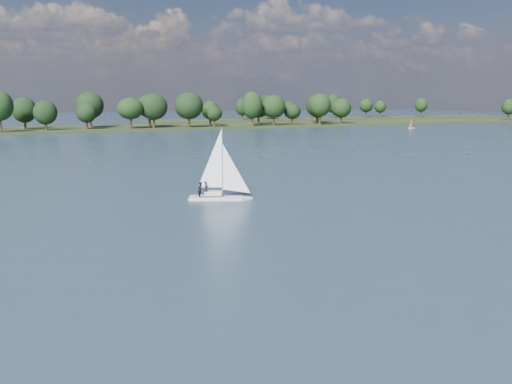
% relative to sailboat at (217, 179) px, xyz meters
% --- Properties ---
extents(ground, '(700.00, 700.00, 0.00)m').
position_rel_sailboat_xyz_m(ground, '(-9.01, 49.51, -2.63)').
color(ground, '#233342').
rests_on(ground, ground).
extents(far_shore, '(660.00, 40.00, 1.50)m').
position_rel_sailboat_xyz_m(far_shore, '(-9.01, 161.51, -2.63)').
color(far_shore, black).
rests_on(far_shore, ground).
extents(far_shore_back, '(220.00, 30.00, 1.40)m').
position_rel_sailboat_xyz_m(far_shore_back, '(150.99, 209.51, -2.63)').
color(far_shore_back, black).
rests_on(far_shore_back, ground).
extents(sailboat, '(7.34, 4.76, 9.41)m').
position_rel_sailboat_xyz_m(sailboat, '(0.00, 0.00, 0.00)').
color(sailboat, silver).
rests_on(sailboat, ground).
extents(dinghy_orange, '(2.60, 1.18, 4.05)m').
position_rel_sailboat_xyz_m(dinghy_orange, '(126.44, 117.85, -1.67)').
color(dinghy_orange, white).
rests_on(dinghy_orange, ground).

